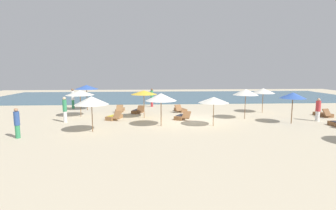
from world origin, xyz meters
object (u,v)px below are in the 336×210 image
(umbrella_1, at_px, (263,91))
(umbrella_2, at_px, (80,93))
(umbrella_4, at_px, (293,95))
(umbrella_8, at_px, (161,97))
(lounger_6, at_px, (114,117))
(lounger_5, at_px, (182,117))
(umbrella_0, at_px, (214,100))
(umbrella_3, at_px, (92,100))
(person_3, at_px, (65,109))
(lounger_2, at_px, (120,110))
(person_4, at_px, (152,97))
(person_1, at_px, (73,98))
(umbrella_7, at_px, (246,92))
(person_0, at_px, (318,110))
(lounger_1, at_px, (323,114))
(lounger_4, at_px, (180,110))
(umbrella_6, at_px, (144,92))
(lounger_3, at_px, (138,111))
(umbrella_5, at_px, (87,87))
(person_2, at_px, (17,123))

(umbrella_1, relative_size, umbrella_2, 0.97)
(umbrella_4, relative_size, umbrella_8, 1.00)
(lounger_6, bearing_deg, lounger_5, -2.16)
(umbrella_0, xyz_separation_m, umbrella_8, (-3.50, 0.21, 0.19))
(umbrella_3, bearing_deg, person_3, 129.95)
(lounger_2, distance_m, lounger_5, 6.40)
(lounger_6, bearing_deg, umbrella_8, -37.12)
(umbrella_0, height_order, person_4, umbrella_0)
(person_1, bearing_deg, umbrella_3, -67.83)
(umbrella_7, relative_size, lounger_2, 1.35)
(umbrella_2, distance_m, umbrella_4, 15.96)
(umbrella_0, relative_size, umbrella_1, 0.94)
(lounger_6, xyz_separation_m, person_0, (15.01, -1.61, 0.68))
(umbrella_8, distance_m, person_3, 7.12)
(umbrella_1, height_order, person_1, umbrella_1)
(person_1, bearing_deg, person_3, -78.20)
(umbrella_4, relative_size, person_0, 1.29)
(lounger_1, bearing_deg, lounger_6, -179.20)
(lounger_5, bearing_deg, umbrella_8, -124.30)
(umbrella_0, height_order, lounger_4, umbrella_0)
(umbrella_6, relative_size, lounger_3, 1.22)
(umbrella_2, bearing_deg, umbrella_4, -13.52)
(lounger_5, distance_m, person_1, 11.65)
(lounger_6, height_order, person_3, person_3)
(lounger_1, bearing_deg, person_4, 155.08)
(umbrella_5, xyz_separation_m, lounger_5, (8.30, -4.95, -1.98))
(lounger_1, bearing_deg, person_1, 165.31)
(person_3, bearing_deg, lounger_6, 15.34)
(umbrella_4, height_order, lounger_4, umbrella_4)
(umbrella_0, relative_size, person_0, 1.18)
(person_2, bearing_deg, lounger_5, 27.60)
(umbrella_0, distance_m, lounger_3, 7.95)
(umbrella_3, relative_size, person_4, 1.17)
(lounger_2, relative_size, person_3, 0.93)
(lounger_2, height_order, lounger_5, lounger_2)
(umbrella_0, distance_m, lounger_5, 3.59)
(lounger_1, relative_size, lounger_5, 0.99)
(lounger_6, bearing_deg, umbrella_0, -22.15)
(lounger_5, height_order, person_4, person_4)
(umbrella_7, bearing_deg, umbrella_3, -161.56)
(lounger_6, bearing_deg, person_4, 66.89)
(lounger_1, height_order, lounger_4, lounger_1)
(person_0, relative_size, person_2, 1.01)
(person_0, bearing_deg, lounger_3, 161.55)
(person_4, bearing_deg, umbrella_4, -42.59)
(person_1, bearing_deg, umbrella_8, -45.79)
(umbrella_0, relative_size, lounger_3, 1.14)
(person_0, distance_m, person_2, 19.91)
(umbrella_3, relative_size, umbrella_5, 0.93)
(umbrella_1, xyz_separation_m, person_4, (-9.68, 4.33, -0.96))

